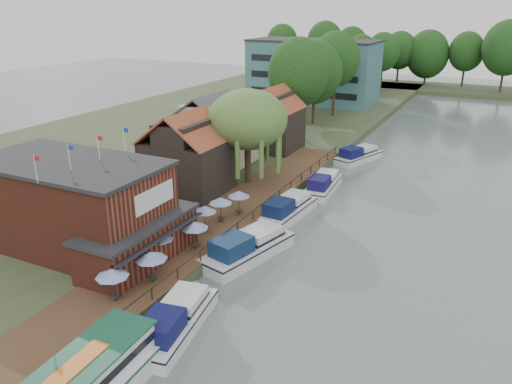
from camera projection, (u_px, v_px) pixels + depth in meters
The scene contains 28 objects.
ground at pixel (256, 297), 35.82m from camera, with size 260.00×260.00×0.00m, color #4F5C59.
land_bank at pixel (184, 136), 77.52m from camera, with size 50.00×140.00×1.00m, color #384728.
quay_deck at pixel (228, 215), 47.18m from camera, with size 6.00×50.00×0.10m, color #47301E.
quay_rail at pixel (256, 213), 46.31m from camera, with size 0.20×49.00×1.00m, color black, non-canonical shape.
pub at pixel (91, 208), 39.21m from camera, with size 20.00×11.00×7.30m, color maroon, non-canonical shape.
hotel_block at pixel (313, 71), 101.14m from camera, with size 25.40×12.40×12.30m, color #38666B, non-canonical shape.
cottage_a at pixel (187, 152), 51.98m from camera, with size 8.60×7.60×8.50m, color black, non-canonical shape.
cottage_b at pixel (213, 129), 61.61m from camera, with size 9.60×8.60×8.50m, color beige, non-canonical shape.
cottage_c at pixel (273, 118), 67.47m from camera, with size 7.60×7.60×8.50m, color black, non-canonical shape.
willow at pixel (248, 137), 53.95m from camera, with size 8.60×8.60×10.43m, color #476B2D, non-canonical shape.
umbrella_0 at pixel (113, 285), 32.96m from camera, with size 2.24×2.24×2.38m, color #1B4996, non-canonical shape.
umbrella_1 at pixel (152, 267), 35.19m from camera, with size 2.33×2.33×2.38m, color navy, non-canonical shape.
umbrella_2 at pixel (159, 247), 38.18m from camera, with size 2.35×2.35×2.38m, color navy, non-canonical shape.
umbrella_3 at pixel (195, 235), 40.07m from camera, with size 2.27×2.27×2.38m, color navy, non-canonical shape.
umbrella_4 at pixel (205, 219), 43.18m from camera, with size 2.06×2.06×2.38m, color navy, non-canonical shape.
umbrella_5 at pixel (221, 210), 45.08m from camera, with size 2.10×2.10×2.38m, color navy, non-canonical shape.
umbrella_6 at pixel (239, 203), 46.66m from camera, with size 2.10×2.10×2.38m, color navy, non-canonical shape.
cruiser_0 at pixel (175, 317), 31.56m from camera, with size 3.05×9.44×2.27m, color silver, non-canonical shape.
cruiser_1 at pixel (248, 244), 40.85m from camera, with size 3.33×10.30×2.51m, color silver, non-canonical shape.
cruiser_2 at pixel (287, 207), 48.80m from camera, with size 3.09×9.56×2.30m, color silver, non-canonical shape.
cruiser_3 at pixel (323, 182), 55.75m from camera, with size 2.95×9.14×2.18m, color silver, non-canonical shape.
cruiser_4 at pixel (359, 153), 66.50m from camera, with size 2.93×9.09×2.17m, color silver, non-canonical shape.
bank_tree_0 at pixel (298, 88), 72.93m from camera, with size 8.81×8.81×14.53m, color #143811, non-canonical shape.
bank_tree_1 at pixel (314, 83), 81.08m from camera, with size 8.91×8.91×13.63m, color #143811, non-canonical shape.
bank_tree_2 at pixel (335, 74), 87.36m from camera, with size 8.33×8.33×14.66m, color #143811, non-canonical shape.
bank_tree_3 at pixel (360, 66), 105.36m from camera, with size 6.13×6.13×13.12m, color #143811, non-canonical shape.
bank_tree_4 at pixel (382, 63), 111.32m from camera, with size 7.46×7.46×13.20m, color #143811, non-canonical shape.
bank_tree_5 at pixel (383, 61), 118.05m from camera, with size 6.48×6.48×12.48m, color #143811, non-canonical shape.
Camera 1 is at (13.82, -27.63, 19.63)m, focal length 35.00 mm.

